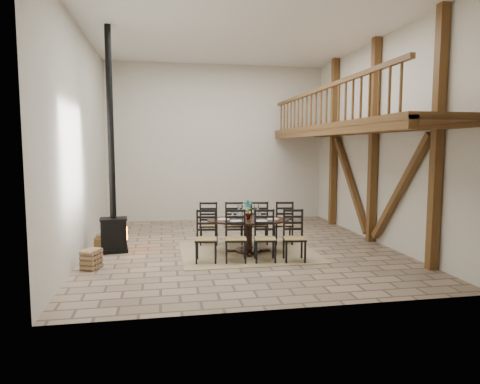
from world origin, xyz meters
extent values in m
plane|color=gray|center=(0.00, 0.00, 0.00)|extent=(8.00, 8.00, 0.00)
cube|color=beige|center=(0.00, 4.00, 2.50)|extent=(7.00, 0.02, 5.00)
cube|color=beige|center=(0.00, -4.00, 2.50)|extent=(7.00, 0.02, 5.00)
cube|color=beige|center=(-3.50, 0.00, 2.50)|extent=(0.02, 8.00, 5.00)
cube|color=beige|center=(3.50, 0.00, 2.50)|extent=(0.02, 8.00, 5.00)
cube|color=white|center=(0.00, 0.00, 5.00)|extent=(7.00, 8.00, 0.02)
cube|color=brown|center=(3.38, -2.50, 2.50)|extent=(0.18, 0.18, 5.00)
cube|color=brown|center=(3.38, 0.00, 2.50)|extent=(0.18, 0.18, 5.00)
cube|color=brown|center=(3.38, 2.50, 2.50)|extent=(0.18, 0.18, 5.00)
cube|color=brown|center=(3.38, -1.25, 1.40)|extent=(0.14, 2.16, 2.54)
cube|color=brown|center=(3.38, 1.25, 1.40)|extent=(0.14, 2.16, 2.54)
cube|color=brown|center=(3.38, 0.00, 2.80)|extent=(0.20, 7.80, 0.20)
cube|color=brown|center=(2.70, 0.00, 2.85)|extent=(1.60, 7.80, 0.12)
cube|color=brown|center=(2.00, 0.00, 2.75)|extent=(0.18, 7.80, 0.22)
cube|color=brown|center=(2.00, 0.00, 3.75)|extent=(0.09, 7.60, 0.09)
cube|color=brown|center=(2.00, 0.00, 3.33)|extent=(0.06, 7.60, 0.86)
cube|color=tan|center=(0.11, -0.57, 0.01)|extent=(3.00, 2.50, 0.02)
ellipsoid|color=black|center=(0.11, -0.57, 0.74)|extent=(1.98, 1.36, 0.04)
cylinder|color=black|center=(0.11, -0.57, 0.36)|extent=(0.18, 0.18, 0.68)
cylinder|color=black|center=(0.11, -0.57, 0.05)|extent=(0.57, 0.57, 0.06)
cube|color=tan|center=(-0.90, -1.25, 0.49)|extent=(0.50, 0.48, 0.04)
cube|color=black|center=(-0.90, -1.25, 0.23)|extent=(0.48, 0.48, 0.47)
cube|color=black|center=(-0.87, -1.06, 0.77)|extent=(0.39, 0.09, 0.61)
cube|color=tan|center=(-0.30, -1.33, 0.49)|extent=(0.50, 0.48, 0.04)
cube|color=black|center=(-0.30, -1.33, 0.23)|extent=(0.48, 0.48, 0.47)
cube|color=black|center=(-0.27, -1.14, 0.77)|extent=(0.39, 0.09, 0.61)
cube|color=tan|center=(0.30, -1.42, 0.49)|extent=(0.50, 0.48, 0.04)
cube|color=black|center=(0.30, -1.42, 0.23)|extent=(0.48, 0.48, 0.47)
cube|color=black|center=(0.33, -1.22, 0.77)|extent=(0.39, 0.09, 0.61)
cube|color=tan|center=(0.90, -1.50, 0.49)|extent=(0.50, 0.48, 0.04)
cube|color=black|center=(0.90, -1.50, 0.23)|extent=(0.48, 0.48, 0.47)
cube|color=black|center=(0.93, -1.31, 0.77)|extent=(0.39, 0.09, 0.61)
cube|color=tan|center=(-0.68, 0.36, 0.49)|extent=(0.50, 0.48, 0.04)
cube|color=black|center=(-0.68, 0.36, 0.23)|extent=(0.48, 0.48, 0.47)
cube|color=black|center=(-0.70, 0.17, 0.77)|extent=(0.39, 0.09, 0.61)
cube|color=tan|center=(-0.07, 0.27, 0.49)|extent=(0.50, 0.48, 0.04)
cube|color=black|center=(-0.07, 0.27, 0.23)|extent=(0.48, 0.48, 0.47)
cube|color=black|center=(-0.10, 0.08, 0.77)|extent=(0.39, 0.09, 0.61)
cube|color=tan|center=(0.53, 0.19, 0.49)|extent=(0.50, 0.48, 0.04)
cube|color=black|center=(0.53, 0.19, 0.23)|extent=(0.48, 0.48, 0.47)
cube|color=black|center=(0.50, 0.00, 0.77)|extent=(0.39, 0.09, 0.61)
cube|color=tan|center=(1.13, 0.11, 0.49)|extent=(0.50, 0.48, 0.04)
cube|color=black|center=(1.13, 0.11, 0.23)|extent=(0.48, 0.48, 0.47)
cube|color=black|center=(1.10, -0.09, 0.77)|extent=(0.39, 0.09, 0.61)
cube|color=silver|center=(0.11, -0.57, 0.77)|extent=(1.50, 0.90, 0.01)
cube|color=white|center=(0.11, -0.57, 0.85)|extent=(0.94, 0.43, 0.18)
cylinder|color=white|center=(-0.07, -0.55, 0.93)|extent=(0.12, 0.12, 0.34)
cylinder|color=white|center=(0.29, -0.60, 0.93)|extent=(0.12, 0.12, 0.34)
cylinder|color=white|center=(-0.07, -0.55, 0.84)|extent=(0.06, 0.06, 0.16)
cylinder|color=white|center=(0.29, -0.60, 0.84)|extent=(0.06, 0.06, 0.16)
imported|color=#4C723F|center=(0.12, -0.52, 0.97)|extent=(0.24, 0.18, 0.43)
cube|color=black|center=(-2.87, 0.02, 0.05)|extent=(0.65, 0.52, 0.09)
cube|color=black|center=(-2.87, 0.02, 0.42)|extent=(0.60, 0.47, 0.65)
cube|color=#FF590C|center=(-2.58, 0.05, 0.42)|extent=(0.05, 0.26, 0.26)
cube|color=black|center=(-2.87, 0.02, 0.76)|extent=(0.64, 0.51, 0.04)
cylinder|color=black|center=(-2.87, 0.02, 2.89)|extent=(0.14, 0.14, 4.22)
cylinder|color=brown|center=(-3.11, 0.19, 0.15)|extent=(0.46, 0.46, 0.30)
cube|color=#9D7B57|center=(-3.11, 0.19, 0.34)|extent=(0.25, 0.25, 0.09)
cube|color=#9D7B57|center=(-3.16, -1.32, 0.20)|extent=(0.42, 0.48, 0.39)
camera|label=1|loc=(-1.75, -9.85, 2.37)|focal=32.00mm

